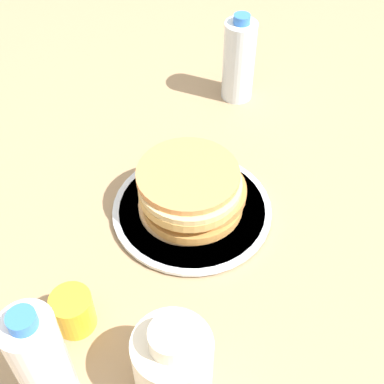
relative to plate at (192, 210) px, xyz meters
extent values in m
plane|color=#9E7F5B|center=(0.01, 0.01, -0.01)|extent=(4.00, 4.00, 0.00)
cylinder|color=silver|center=(0.00, 0.00, 0.00)|extent=(0.26, 0.26, 0.01)
cylinder|color=silver|center=(0.00, 0.00, 0.00)|extent=(0.29, 0.29, 0.01)
cylinder|color=#D9AD7A|center=(-0.01, 0.00, 0.01)|extent=(0.18, 0.18, 0.01)
cylinder|color=#B5803F|center=(0.00, -0.01, 0.03)|extent=(0.18, 0.18, 0.02)
cylinder|color=#B5763D|center=(0.01, 0.00, 0.04)|extent=(0.18, 0.18, 0.02)
cylinder|color=tan|center=(-0.01, -0.01, 0.06)|extent=(0.18, 0.18, 0.02)
cylinder|color=#D3B579|center=(0.00, 0.00, 0.07)|extent=(0.18, 0.18, 0.01)
cylinder|color=#CA854C|center=(-0.01, 0.01, 0.09)|extent=(0.18, 0.18, 0.01)
cylinder|color=yellow|center=(-0.23, -0.16, 0.03)|extent=(0.06, 0.06, 0.07)
cylinder|color=beige|center=(-0.11, -0.29, 0.05)|extent=(0.11, 0.11, 0.11)
cylinder|color=beige|center=(-0.11, -0.29, 0.11)|extent=(0.06, 0.06, 0.03)
cylinder|color=white|center=(-0.27, -0.27, 0.10)|extent=(0.07, 0.07, 0.21)
cylinder|color=blue|center=(-0.27, -0.27, 0.21)|extent=(0.03, 0.03, 0.02)
cylinder|color=silver|center=(0.19, 0.31, 0.08)|extent=(0.07, 0.07, 0.18)
cylinder|color=blue|center=(0.19, 0.31, 0.18)|extent=(0.03, 0.03, 0.02)
camera|label=1|loc=(-0.17, -0.61, 0.73)|focal=50.00mm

